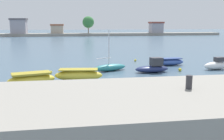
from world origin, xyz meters
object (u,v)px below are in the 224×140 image
moored_boat_3 (110,67)px  moored_boat_5 (170,62)px  moored_boat_1 (32,79)px  moored_boat_6 (216,65)px  moored_boat_2 (79,75)px  moored_boat_4 (153,67)px  mooring_bollard (189,82)px  mooring_buoy_0 (135,60)px  mooring_buoy_2 (180,70)px  mooring_buoy_1 (51,72)px

moored_boat_3 → moored_boat_5: (8.73, 2.82, 0.04)m
moored_boat_1 → moored_boat_6: (21.53, 4.91, 0.00)m
moored_boat_2 → moored_boat_5: size_ratio=1.27×
moored_boat_4 → moored_boat_5: (3.91, 4.47, -0.11)m
moored_boat_2 → moored_boat_3: bearing=57.3°
moored_boat_2 → moored_boat_3: (3.91, 4.79, -0.15)m
moored_boat_2 → moored_boat_5: bearing=37.6°
moored_boat_2 → moored_boat_5: (12.65, 7.61, -0.11)m
moored_boat_1 → moored_boat_5: moored_boat_1 is taller
moored_boat_5 → moored_boat_6: size_ratio=1.08×
mooring_bollard → moored_boat_3: 19.44m
moored_boat_6 → moored_boat_2: bearing=-178.5°
moored_boat_3 → mooring_buoy_0: size_ratio=13.81×
moored_boat_3 → mooring_buoy_0: bearing=34.3°
moored_boat_5 → moored_boat_6: 5.93m
moored_boat_6 → mooring_buoy_0: (-8.38, 7.97, -0.40)m
moored_boat_2 → mooring_buoy_0: size_ratio=13.86×
moored_boat_1 → mooring_buoy_2: bearing=-0.8°
mooring_bollard → mooring_buoy_0: bearing=81.3°
moored_boat_3 → moored_boat_6: bearing=-25.2°
moored_boat_1 → moored_boat_3: bearing=19.9°
moored_boat_3 → moored_boat_6: 13.27m
moored_boat_6 → mooring_buoy_2: (-4.98, -0.51, -0.37)m
moored_boat_3 → mooring_buoy_1: (-7.00, -0.28, -0.30)m
moored_boat_5 → mooring_buoy_2: bearing=-99.0°
mooring_buoy_1 → mooring_bollard: bearing=-67.6°
moored_boat_5 → moored_boat_6: bearing=-43.4°
moored_boat_3 → mooring_buoy_1: moored_boat_3 is taller
moored_boat_1 → moored_boat_5: (17.03, 8.77, -0.09)m
moored_boat_2 → mooring_buoy_2: bearing=21.5°
mooring_buoy_1 → moored_boat_4: bearing=-6.6°
moored_boat_4 → moored_boat_6: bearing=0.2°
moored_boat_4 → moored_boat_5: bearing=44.9°
mooring_buoy_2 → mooring_buoy_1: bearing=175.2°
moored_boat_1 → moored_boat_3: (8.30, 5.95, -0.13)m
moored_boat_1 → moored_boat_4: moored_boat_4 is taller
mooring_bollard → moored_boat_6: mooring_bollard is taller
mooring_bollard → mooring_buoy_0: mooring_bollard is taller
mooring_buoy_0 → mooring_buoy_1: 13.87m
moored_boat_3 → mooring_buoy_2: moored_boat_3 is taller
mooring_buoy_1 → mooring_buoy_2: 15.30m
moored_boat_4 → mooring_buoy_2: moored_boat_4 is taller
moored_boat_1 → mooring_buoy_1: moored_boat_1 is taller
mooring_bollard → mooring_buoy_2: (7.41, 17.69, -2.87)m
moored_boat_5 → mooring_buoy_1: bearing=-171.5°
moored_boat_1 → moored_boat_4: size_ratio=1.12×
moored_boat_6 → mooring_buoy_0: moored_boat_6 is taller
mooring_buoy_0 → moored_boat_5: bearing=-46.6°
mooring_buoy_2 → mooring_bollard: bearing=-112.7°
moored_boat_2 → mooring_buoy_0: moored_boat_2 is taller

